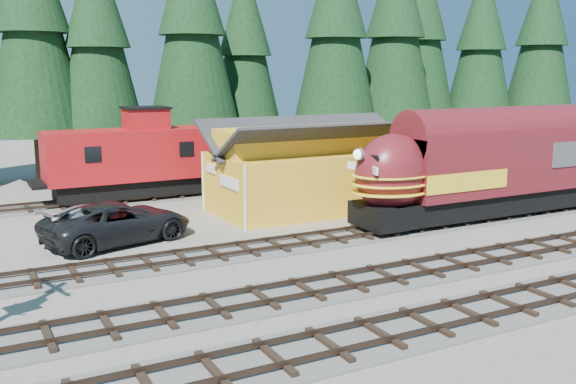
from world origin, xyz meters
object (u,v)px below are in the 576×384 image
depot (318,159)px  pickup_truck_b (100,221)px  pickup_truck_a (118,222)px  caboose (132,158)px  locomotive (482,170)px

depot → pickup_truck_b: 12.97m
depot → pickup_truck_a: size_ratio=1.82×
caboose → pickup_truck_b: caboose is taller
locomotive → pickup_truck_a: locomotive is taller
pickup_truck_b → caboose: bearing=-41.0°
depot → caboose: size_ratio=1.24×
caboose → pickup_truck_b: size_ratio=1.83×
caboose → pickup_truck_a: 10.38m
caboose → pickup_truck_a: (-3.25, -9.71, -1.68)m
caboose → locomotive: bearing=-42.1°
caboose → pickup_truck_b: (-3.79, -8.30, -1.84)m
caboose → pickup_truck_a: size_ratio=1.47×
pickup_truck_a → caboose: bearing=-34.0°
depot → caboose: bearing=140.1°
depot → pickup_truck_b: depot is taller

